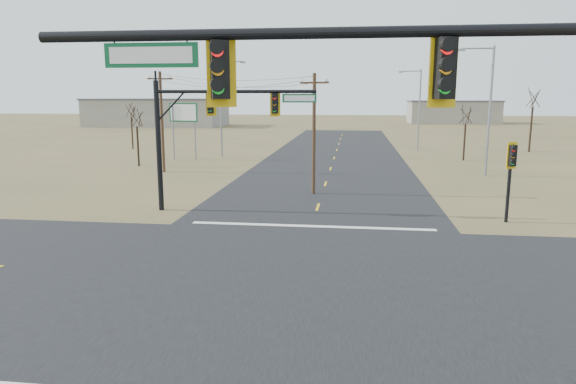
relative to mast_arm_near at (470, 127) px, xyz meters
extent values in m
plane|color=brown|center=(-4.00, 7.50, -5.79)|extent=(320.00, 320.00, 0.00)
cube|color=black|center=(-4.00, 7.50, -5.78)|extent=(160.00, 14.00, 0.02)
cube|color=black|center=(-4.00, 7.50, -5.78)|extent=(14.00, 160.00, 0.02)
cube|color=silver|center=(-4.00, 15.00, -5.76)|extent=(12.00, 0.40, 0.01)
cylinder|color=black|center=(-2.22, 0.00, 1.62)|extent=(11.45, 0.21, 0.21)
cube|color=#0B522D|center=(-5.80, 0.00, 1.27)|extent=(1.80, 0.05, 0.45)
cylinder|color=black|center=(-12.71, 17.72, -2.21)|extent=(0.29, 0.29, 7.16)
cylinder|color=black|center=(-8.36, 17.72, 0.77)|extent=(8.69, 0.18, 0.18)
cube|color=#0B522D|center=(-4.91, 17.72, 0.42)|extent=(1.80, 0.05, 0.45)
cylinder|color=black|center=(5.77, 17.22, -3.81)|extent=(0.17, 0.17, 3.95)
cylinder|color=#4B3120|center=(-4.58, 23.63, -1.91)|extent=(0.22, 0.22, 7.75)
cube|color=#4B3120|center=(-4.58, 23.63, 1.36)|extent=(1.88, 0.51, 0.12)
cylinder|color=#4B3120|center=(-17.92, 31.94, -1.63)|extent=(0.24, 0.24, 8.32)
cube|color=#4B3120|center=(-17.92, 31.94, 1.93)|extent=(1.97, 0.73, 0.12)
cylinder|color=gray|center=(-20.12, 40.62, -2.96)|extent=(0.15, 0.15, 5.66)
cylinder|color=gray|center=(-17.86, 40.62, -2.96)|extent=(0.15, 0.15, 5.66)
cube|color=#0B522D|center=(-18.99, 40.62, -1.08)|extent=(3.01, 0.43, 1.89)
cylinder|color=gray|center=(8.56, 33.20, -0.71)|extent=(0.20, 0.20, 10.16)
cylinder|color=gray|center=(7.35, 33.20, 4.16)|extent=(2.44, 0.12, 0.12)
cube|color=gray|center=(6.13, 33.20, 4.06)|extent=(0.60, 0.36, 0.18)
cylinder|color=gray|center=(5.48, 52.56, -1.11)|extent=(0.19, 0.19, 9.36)
cylinder|color=gray|center=(4.36, 52.56, 3.37)|extent=(2.25, 0.11, 0.11)
cube|color=gray|center=(3.23, 52.56, 3.27)|extent=(0.54, 0.29, 0.17)
cylinder|color=gray|center=(-15.94, 43.69, -0.78)|extent=(0.20, 0.20, 10.03)
cylinder|color=gray|center=(-14.74, 43.69, 4.04)|extent=(2.41, 0.12, 0.12)
cube|color=gray|center=(-13.54, 43.69, 3.94)|extent=(0.60, 0.43, 0.18)
cylinder|color=black|center=(-21.55, 35.17, -3.98)|extent=(0.18, 0.18, 3.62)
cylinder|color=black|center=(-28.74, 50.11, -3.86)|extent=(0.18, 0.18, 3.86)
cylinder|color=black|center=(8.89, 43.39, -3.97)|extent=(0.19, 0.19, 3.64)
cylinder|color=black|center=(18.04, 52.56, -3.25)|extent=(0.22, 0.22, 5.07)
cube|color=gray|center=(-44.00, 97.50, -3.04)|extent=(28.00, 14.00, 5.50)
cube|color=gray|center=(21.00, 117.50, -3.29)|extent=(20.00, 12.00, 5.00)
camera|label=1|loc=(-2.03, -9.40, 0.53)|focal=32.00mm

